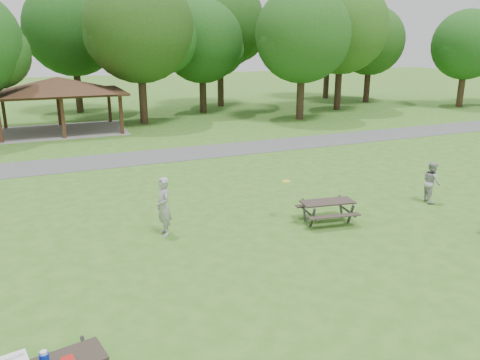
# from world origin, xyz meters

# --- Properties ---
(ground) EXTENTS (160.00, 160.00, 0.00)m
(ground) POSITION_xyz_m (0.00, 0.00, 0.00)
(ground) COLOR #386C1E
(ground) RESTS_ON ground
(asphalt_path) EXTENTS (120.00, 3.20, 0.02)m
(asphalt_path) POSITION_xyz_m (0.00, 14.00, 0.01)
(asphalt_path) COLOR #4D4D4F
(asphalt_path) RESTS_ON ground
(pavilion) EXTENTS (8.60, 7.01, 3.76)m
(pavilion) POSITION_xyz_m (-4.00, 24.00, 3.06)
(pavilion) COLOR #381D14
(pavilion) RESTS_ON ground
(tree_row_e) EXTENTS (8.40, 8.00, 11.02)m
(tree_row_e) POSITION_xyz_m (2.10, 25.03, 6.78)
(tree_row_e) COLOR #302115
(tree_row_e) RESTS_ON ground
(tree_row_f) EXTENTS (7.35, 7.00, 9.55)m
(tree_row_f) POSITION_xyz_m (8.09, 28.53, 5.84)
(tree_row_f) COLOR black
(tree_row_f) RESTS_ON ground
(tree_row_g) EXTENTS (7.77, 7.40, 10.25)m
(tree_row_g) POSITION_xyz_m (14.09, 22.03, 6.33)
(tree_row_g) COLOR black
(tree_row_g) RESTS_ON ground
(tree_row_h) EXTENTS (8.61, 8.20, 11.37)m
(tree_row_h) POSITION_xyz_m (20.10, 25.53, 7.03)
(tree_row_h) COLOR black
(tree_row_h) RESTS_ON ground
(tree_row_i) EXTENTS (7.14, 6.80, 9.52)m
(tree_row_i) POSITION_xyz_m (26.08, 29.03, 5.91)
(tree_row_i) COLOR black
(tree_row_i) RESTS_ON ground
(tree_row_j) EXTENTS (6.72, 6.40, 8.96)m
(tree_row_j) POSITION_xyz_m (32.08, 22.53, 5.56)
(tree_row_j) COLOR #332216
(tree_row_j) RESTS_ON ground
(tree_deep_b) EXTENTS (8.40, 8.00, 11.13)m
(tree_deep_b) POSITION_xyz_m (-1.90, 33.03, 6.89)
(tree_deep_b) COLOR black
(tree_deep_b) RESTS_ON ground
(tree_deep_c) EXTENTS (8.82, 8.40, 11.90)m
(tree_deep_c) POSITION_xyz_m (11.10, 32.03, 7.44)
(tree_deep_c) COLOR #322116
(tree_deep_c) RESTS_ON ground
(tree_deep_d) EXTENTS (8.40, 8.00, 11.27)m
(tree_deep_d) POSITION_xyz_m (24.10, 33.53, 7.03)
(tree_deep_d) COLOR black
(tree_deep_d) RESTS_ON ground
(picnic_table_middle) EXTENTS (2.04, 1.74, 0.80)m
(picnic_table_middle) POSITION_xyz_m (3.47, 2.06, 0.59)
(picnic_table_middle) COLOR #2E2521
(picnic_table_middle) RESTS_ON ground
(frisbee_in_flight) EXTENTS (0.35, 0.35, 0.02)m
(frisbee_in_flight) POSITION_xyz_m (2.25, 2.85, 1.42)
(frisbee_in_flight) COLOR yellow
(frisbee_in_flight) RESTS_ON ground
(frisbee_thrower) EXTENTS (0.54, 0.75, 1.94)m
(frisbee_thrower) POSITION_xyz_m (-2.02, 3.24, 0.97)
(frisbee_thrower) COLOR #A0A0A3
(frisbee_thrower) RESTS_ON ground
(frisbee_catcher) EXTENTS (0.84, 0.95, 1.62)m
(frisbee_catcher) POSITION_xyz_m (8.41, 2.30, 0.81)
(frisbee_catcher) COLOR #A9A9AB
(frisbee_catcher) RESTS_ON ground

